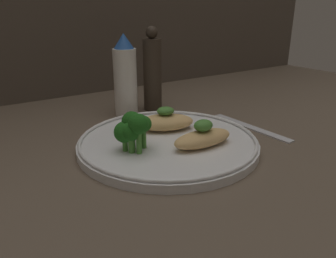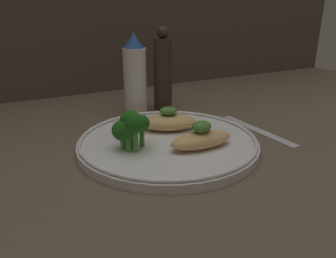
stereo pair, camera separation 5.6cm
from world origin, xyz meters
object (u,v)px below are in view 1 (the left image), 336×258
Objects in this scene: broccoli_bunch at (132,128)px; pepper_grinder at (152,73)px; plate at (168,142)px; sauce_bottle at (125,77)px.

broccoli_bunch is 0.34× the size of pepper_grinder.
plate is 4.79× the size of broccoli_bunch.
pepper_grinder is (6.99, 0.00, 0.25)cm from sauce_bottle.
plate is at bearing 4.66° from broccoli_bunch.
sauce_bottle is 7.00cm from pepper_grinder.
sauce_bottle is at bearing 65.67° from broccoli_bunch.
broccoli_bunch is 27.42cm from pepper_grinder.
plate is 22.36cm from sauce_bottle.
sauce_bottle is at bearing 180.00° from pepper_grinder.
pepper_grinder is at bearing 52.12° from broccoli_bunch.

